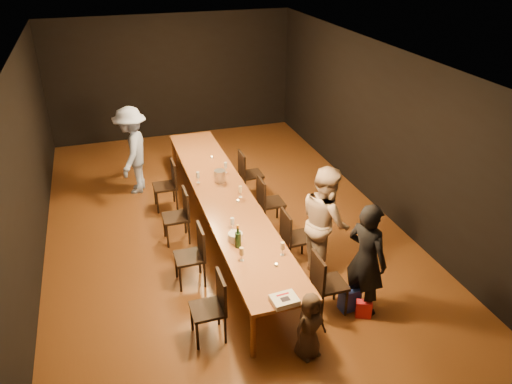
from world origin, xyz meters
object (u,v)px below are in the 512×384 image
object	(u,v)px
chair_left_0	(207,309)
chair_left_1	(189,256)
chair_right_2	(271,202)
table	(224,197)
child	(310,326)
woman_birthday	(366,259)
ice_bucket	(220,176)
chair_right_0	(330,283)
man_blue	(132,151)
woman_tan	(325,221)
birthday_cake	(284,300)
champagne_bottle	(238,236)
chair_right_3	(251,174)
chair_left_2	(175,217)
plate_stack	(235,237)
chair_right_1	(297,237)
chair_left_3	(165,186)

from	to	relation	value
chair_left_0	chair_left_1	size ratio (longest dim) A/B	1.00
chair_right_2	chair_left_1	bearing A→B (deg)	-54.78
table	child	xyz separation A→B (m)	(0.26, -3.08, -0.24)
woman_birthday	ice_bucket	size ratio (longest dim) A/B	7.64
chair_right_0	man_blue	distance (m)	5.00
chair_left_1	woman_birthday	xyz separation A→B (m)	(2.15, -1.32, 0.37)
ice_bucket	woman_tan	bearing A→B (deg)	-61.51
birthday_cake	man_blue	bearing A→B (deg)	100.45
child	champagne_bottle	bearing A→B (deg)	90.62
birthday_cake	ice_bucket	size ratio (longest dim) A/B	1.52
chair_right_2	woman_birthday	bearing A→B (deg)	10.07
chair_right_3	child	distance (m)	4.32
table	chair_left_0	distance (m)	2.56
chair_left_2	champagne_bottle	distance (m)	1.78
child	chair_left_1	bearing A→B (deg)	103.62
ice_bucket	plate_stack	bearing A→B (deg)	-97.48
chair_right_1	woman_birthday	bearing A→B (deg)	18.74
chair_left_0	chair_left_3	bearing A→B (deg)	0.00
plate_stack	champagne_bottle	distance (m)	0.22
chair_left_2	man_blue	world-z (taller)	man_blue
table	chair_left_2	distance (m)	0.88
ice_bucket	chair_left_1	bearing A→B (deg)	-118.01
chair_right_2	birthday_cake	bearing A→B (deg)	-16.47
champagne_bottle	table	bearing A→B (deg)	82.51
chair_left_0	chair_right_2	bearing A→B (deg)	-35.31
chair_right_1	ice_bucket	xyz separation A→B (m)	(-0.80, 1.69, 0.39)
chair_left_3	champagne_bottle	size ratio (longest dim) A/B	2.57
chair_left_2	woman_birthday	bearing A→B (deg)	-139.54
woman_tan	chair_left_0	bearing A→B (deg)	116.93
chair_right_2	woman_tan	world-z (taller)	woman_tan
chair_right_3	birthday_cake	size ratio (longest dim) A/B	2.80
table	ice_bucket	distance (m)	0.52
woman_birthday	chair_right_2	bearing A→B (deg)	-14.35
plate_stack	champagne_bottle	bearing A→B (deg)	-93.11
chair_right_0	chair_left_3	distance (m)	3.98
plate_stack	child	bearing A→B (deg)	-74.45
table	woman_birthday	xyz separation A→B (m)	(1.30, -2.52, 0.13)
birthday_cake	plate_stack	bearing A→B (deg)	93.18
chair_right_0	chair_right_1	distance (m)	1.20
woman_tan	man_blue	xyz separation A→B (m)	(-2.46, 3.62, -0.01)
chair_right_0	child	world-z (taller)	chair_right_0
chair_left_3	woman_birthday	world-z (taller)	woman_birthday
ice_bucket	chair_right_0	bearing A→B (deg)	-74.56
table	man_blue	bearing A→B (deg)	122.12
woman_tan	chair_right_1	bearing A→B (deg)	45.55
chair_right_2	chair_left_2	bearing A→B (deg)	-90.00
chair_right_2	ice_bucket	xyz separation A→B (m)	(-0.80, 0.49, 0.39)
woman_birthday	chair_right_3	bearing A→B (deg)	-17.56
chair_right_0	plate_stack	size ratio (longest dim) A/B	4.38
chair_right_1	table	bearing A→B (deg)	-144.69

